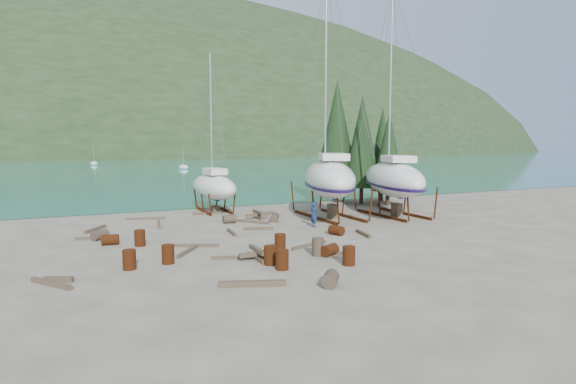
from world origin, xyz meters
name	(u,v)px	position (x,y,z in m)	size (l,w,h in m)	color
ground	(296,240)	(0.00, 0.00, 0.00)	(600.00, 600.00, 0.00)	#5F574B
bay_water	(99,153)	(0.00, 315.00, 0.01)	(700.00, 700.00, 0.00)	teal
far_hill	(99,153)	(0.00, 320.00, 0.00)	(800.00, 360.00, 110.00)	black
far_house_center	(58,151)	(-20.00, 190.00, 2.92)	(6.60, 5.60, 5.60)	beige
far_house_right	(178,150)	(30.00, 190.00, 2.92)	(6.60, 5.60, 5.60)	beige
cypress_near_right	(362,141)	(12.50, 12.00, 5.79)	(3.60, 3.60, 10.00)	black
cypress_mid_right	(389,151)	(14.00, 10.00, 4.92)	(3.06, 3.06, 8.50)	black
cypress_back_left	(337,132)	(11.00, 14.00, 6.66)	(4.14, 4.14, 11.50)	black
cypress_far_right	(382,148)	(15.50, 13.00, 5.21)	(3.24, 3.24, 9.00)	black
moored_boat_mid	(184,167)	(10.00, 80.00, 0.39)	(2.00, 5.00, 6.05)	white
moored_boat_far	(94,164)	(-8.00, 110.00, 0.39)	(2.00, 5.00, 6.05)	white
large_sailboat_near	(329,178)	(5.76, 6.31, 3.00)	(7.75, 12.26, 18.66)	white
large_sailboat_far	(393,178)	(10.72, 5.07, 2.89)	(7.07, 11.59, 17.67)	white
small_sailboat_shore	(214,186)	(-1.29, 12.90, 2.10)	(3.01, 8.13, 12.77)	white
worker	(314,215)	(2.90, 3.29, 0.84)	(0.61, 0.40, 1.68)	navy
drum_0	(129,260)	(-9.30, -2.42, 0.44)	(0.58, 0.58, 0.88)	#4F230D
drum_1	(330,279)	(-2.46, -8.16, 0.29)	(0.58, 0.58, 0.88)	#2D2823
drum_2	(110,240)	(-9.78, 3.16, 0.29)	(0.58, 0.58, 0.88)	#4F230D
drum_3	(282,260)	(-3.21, -5.25, 0.44)	(0.58, 0.58, 0.88)	#4F230D
drum_5	(318,247)	(-0.59, -3.69, 0.44)	(0.58, 0.58, 0.88)	#2D2823
drum_6	(336,230)	(2.87, 0.33, 0.29)	(0.58, 0.58, 0.88)	#4F230D
drum_7	(349,256)	(-0.15, -5.84, 0.44)	(0.58, 0.58, 0.88)	#4F230D
drum_8	(140,238)	(-8.34, 2.20, 0.44)	(0.58, 0.58, 0.88)	#4F230D
drum_9	(229,219)	(-1.80, 7.04, 0.29)	(0.58, 0.58, 0.88)	#2D2823
drum_10	(270,255)	(-3.38, -4.28, 0.44)	(0.58, 0.58, 0.88)	#4F230D
drum_11	(275,217)	(1.39, 6.47, 0.29)	(0.58, 0.58, 0.88)	#2D2823
drum_12	(330,250)	(-0.09, -3.98, 0.29)	(0.58, 0.58, 0.88)	#4F230D
drum_13	(168,254)	(-7.59, -2.13, 0.44)	(0.58, 0.58, 0.88)	#4F230D
drum_14	(280,242)	(-1.86, -1.95, 0.44)	(0.58, 0.58, 0.88)	#4F230D
drum_15	(100,235)	(-10.25, 4.82, 0.29)	(0.58, 0.58, 0.88)	#2D2823
timber_0	(146,218)	(-6.93, 11.15, 0.07)	(0.14, 2.80, 0.14)	brown
timber_1	(363,234)	(4.32, -0.42, 0.10)	(0.19, 2.04, 0.19)	brown
timber_2	(95,229)	(-10.42, 8.02, 0.09)	(0.19, 2.35, 0.19)	brown
timber_3	(244,257)	(-4.13, -2.79, 0.07)	(0.15, 3.13, 0.15)	brown
timber_4	(232,232)	(-2.79, 3.39, 0.09)	(0.17, 1.97, 0.17)	brown
timber_5	(309,245)	(-0.05, -1.74, 0.08)	(0.16, 2.61, 0.16)	brown
timber_6	(263,213)	(1.82, 9.73, 0.10)	(0.19, 1.65, 0.19)	brown
timber_7	(333,253)	(0.23, -3.80, 0.09)	(0.17, 1.86, 0.17)	brown
timber_8	(258,229)	(-0.87, 3.79, 0.09)	(0.19, 1.93, 0.19)	brown
timber_9	(207,213)	(-2.18, 11.73, 0.08)	(0.15, 2.21, 0.15)	brown
timber_10	(251,222)	(-0.37, 6.56, 0.08)	(0.16, 2.95, 0.16)	brown
timber_11	(194,246)	(-5.74, 0.74, 0.08)	(0.15, 2.72, 0.15)	brown
timber_12	(188,251)	(-6.30, -0.36, 0.08)	(0.17, 2.50, 0.17)	brown
timber_13	(58,279)	(-12.07, -3.18, 0.11)	(0.22, 1.16, 0.22)	brown
timber_14	(51,283)	(-12.30, -3.59, 0.09)	(0.18, 2.36, 0.18)	brown
timber_15	(159,224)	(-6.41, 8.34, 0.07)	(0.15, 3.03, 0.15)	brown
timber_16	(252,284)	(-5.22, -6.94, 0.11)	(0.23, 2.59, 0.23)	brown
timber_17	(97,238)	(-10.42, 5.05, 0.08)	(0.16, 2.36, 0.16)	brown
timber_pile_fore	(257,254)	(-3.63, -3.28, 0.30)	(1.80, 1.80, 0.60)	brown
timber_pile_aft	(258,215)	(0.69, 7.96, 0.30)	(1.80, 1.80, 0.60)	brown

